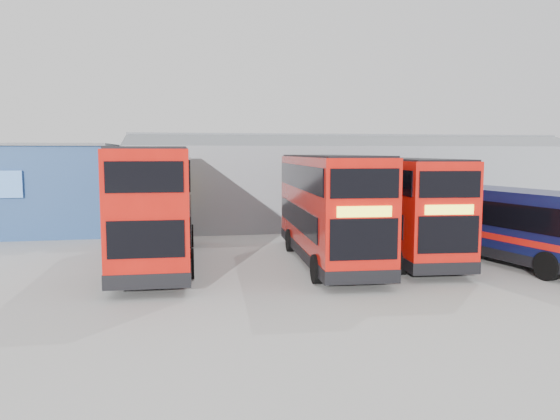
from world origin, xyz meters
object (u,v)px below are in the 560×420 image
Objects in this scene: double_decker_left at (157,207)px; double_decker_centre at (328,209)px; single_decker_blue at (508,226)px; office_block at (6,188)px; maintenance_shed at (355,182)px; double_decker_right at (401,208)px.

double_decker_centre is at bearing 174.11° from double_decker_left.
office_block is at bearing -41.13° from single_decker_blue.
maintenance_shed is at bearing -132.65° from double_decker_left.
double_decker_right is (3.50, 0.61, -0.07)m from double_decker_centre.
office_block is 1.06× the size of single_decker_blue.
office_block is at bearing -49.90° from double_decker_left.
double_decker_centre reaches higher than double_decker_right.
maintenance_shed is at bearing 5.21° from office_block.
office_block reaches higher than double_decker_centre.
double_decker_centre is 3.55m from double_decker_right.
single_decker_blue is at bearing -21.58° from double_decker_right.
maintenance_shed is at bearing 84.51° from double_decker_right.
double_decker_right is 0.90× the size of single_decker_blue.
maintenance_shed is at bearing 70.66° from double_decker_centre.
double_decker_left is (-13.03, -13.33, -0.21)m from maintenance_shed.
maintenance_shed reaches higher than double_decker_left.
double_decker_left is (8.97, -11.32, -0.18)m from office_block.
double_decker_left is at bearing -20.07° from single_decker_blue.
single_decker_blue is (23.52, -13.64, -1.05)m from office_block.
double_decker_left reaches higher than single_decker_blue.
double_decker_right is at bearing -100.27° from maintenance_shed.
double_decker_left is at bearing 175.80° from double_decker_centre.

